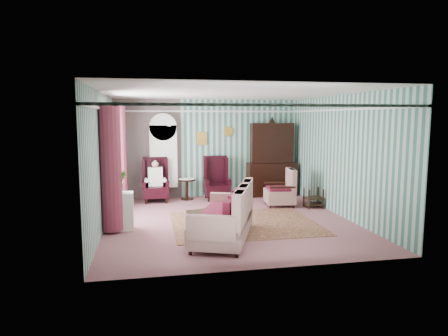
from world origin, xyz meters
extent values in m
plane|color=#94565A|center=(0.00, 0.00, 0.00)|extent=(6.00, 6.00, 0.00)
cube|color=#3A6A61|center=(0.00, 3.00, 1.45)|extent=(5.50, 0.02, 2.90)
cube|color=#3A6A61|center=(0.00, -3.00, 1.45)|extent=(5.50, 0.02, 2.90)
cube|color=#3A6A61|center=(-2.75, 0.00, 1.45)|extent=(0.02, 6.00, 2.90)
cube|color=#3A6A61|center=(2.75, 0.00, 1.45)|extent=(0.02, 6.00, 2.90)
cube|color=white|center=(0.00, 0.00, 2.90)|extent=(5.50, 6.00, 0.02)
cube|color=#804156|center=(-1.80, 2.99, 1.45)|extent=(1.90, 0.01, 2.90)
cube|color=silver|center=(0.00, 0.00, 2.55)|extent=(5.50, 6.00, 0.05)
cube|color=white|center=(-2.72, 0.60, 1.55)|extent=(0.04, 1.50, 1.90)
cylinder|color=maroon|center=(-2.55, -0.45, 1.35)|extent=(0.44, 0.44, 2.60)
cylinder|color=maroon|center=(-2.55, 1.65, 1.35)|extent=(0.44, 0.44, 2.60)
cube|color=gold|center=(-0.20, 2.97, 1.75)|extent=(0.30, 0.03, 0.38)
cube|color=white|center=(-1.35, 2.84, 1.12)|extent=(0.80, 0.28, 2.24)
cube|color=black|center=(1.90, 2.72, 1.18)|extent=(1.50, 0.56, 2.36)
cube|color=black|center=(-1.60, 2.45, 0.62)|extent=(0.76, 0.80, 1.25)
cube|color=black|center=(0.15, 2.45, 0.62)|extent=(0.76, 0.80, 1.25)
cylinder|color=black|center=(-0.70, 2.60, 0.30)|extent=(0.50, 0.50, 0.60)
cube|color=black|center=(2.47, 0.90, 0.27)|extent=(0.45, 0.38, 0.54)
cube|color=white|center=(-2.40, -0.30, 0.40)|extent=(0.55, 0.35, 0.80)
cube|color=#4F221A|center=(0.30, -0.30, 0.01)|extent=(3.20, 2.60, 0.01)
cube|color=beige|center=(-0.40, -1.37, 0.55)|extent=(1.73, 2.40, 1.10)
cube|color=beige|center=(1.66, 1.28, 0.49)|extent=(0.79, 0.89, 0.98)
cube|color=black|center=(-0.52, -0.65, 0.21)|extent=(1.04, 0.77, 0.42)
imported|color=#1F4917|center=(-2.46, -0.43, 1.03)|extent=(0.49, 0.45, 0.45)
imported|color=#204F18|center=(-2.39, -0.18, 1.02)|extent=(0.26, 0.21, 0.45)
imported|color=#19521C|center=(-2.51, -0.20, 0.99)|extent=(0.22, 0.22, 0.38)
camera|label=1|loc=(-1.81, -8.79, 2.36)|focal=32.00mm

